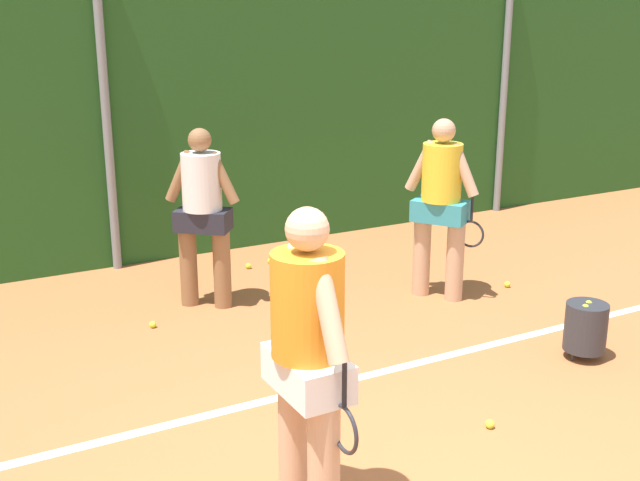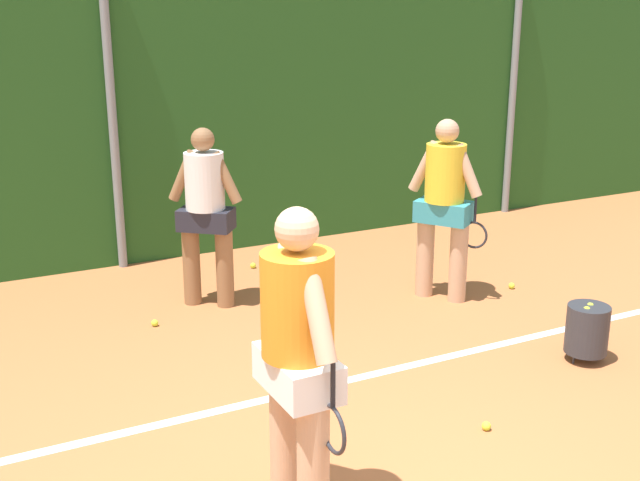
{
  "view_description": "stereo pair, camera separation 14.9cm",
  "coord_description": "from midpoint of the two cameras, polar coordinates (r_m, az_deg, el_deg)",
  "views": [
    {
      "loc": [
        -2.1,
        -3.11,
        2.95
      ],
      "look_at": [
        0.99,
        2.63,
        1.01
      ],
      "focal_mm": 44.78,
      "sensor_mm": 36.0,
      "label": 1
    },
    {
      "loc": [
        -1.97,
        -3.18,
        2.95
      ],
      "look_at": [
        0.99,
        2.63,
        1.01
      ],
      "focal_mm": 44.78,
      "sensor_mm": 36.0,
      "label": 2
    }
  ],
  "objects": [
    {
      "name": "ground_plane",
      "position": [
        6.06,
        -3.94,
        -12.61
      ],
      "size": [
        30.16,
        30.16,
        0.0
      ],
      "primitive_type": "plane",
      "color": "#B76638"
    },
    {
      "name": "hedge_fence_backdrop",
      "position": [
        9.38,
        -14.41,
        8.61
      ],
      "size": [
        19.6,
        0.25,
        3.47
      ],
      "primitive_type": "cube",
      "color": "#23511E",
      "rests_on": "ground_plane"
    },
    {
      "name": "fence_post_center",
      "position": [
        9.2,
        -14.21,
        9.11
      ],
      "size": [
        0.1,
        0.1,
        3.67
      ],
      "primitive_type": "cylinder",
      "color": "gray",
      "rests_on": "ground_plane"
    },
    {
      "name": "fence_post_right",
      "position": [
        11.82,
        14.0,
        10.68
      ],
      "size": [
        0.1,
        0.1,
        3.67
      ],
      "primitive_type": "cylinder",
      "color": "gray",
      "rests_on": "ground_plane"
    },
    {
      "name": "court_baseline_paint",
      "position": [
        6.25,
        -4.82,
        -11.62
      ],
      "size": [
        14.33,
        0.1,
        0.01
      ],
      "primitive_type": "cube",
      "color": "white",
      "rests_on": "ground_plane"
    },
    {
      "name": "player_foreground_near",
      "position": [
        4.51,
        -0.61,
        -8.03
      ],
      "size": [
        0.41,
        0.87,
        1.92
      ],
      "rotation": [
        0.0,
        0.0,
        4.72
      ],
      "color": "tan",
      "rests_on": "ground_plane"
    },
    {
      "name": "player_midcourt",
      "position": [
        8.17,
        9.41,
        2.86
      ],
      "size": [
        0.59,
        0.7,
        1.87
      ],
      "rotation": [
        0.0,
        0.0,
        5.3
      ],
      "color": "tan",
      "rests_on": "ground_plane"
    },
    {
      "name": "player_backcourt_far",
      "position": [
        7.94,
        -7.65,
        2.34
      ],
      "size": [
        0.62,
        0.57,
        1.81
      ],
      "rotation": [
        0.0,
        0.0,
        2.46
      ],
      "color": "#8C603D",
      "rests_on": "ground_plane"
    },
    {
      "name": "ball_hopper",
      "position": [
        7.22,
        19.12,
        -6.0
      ],
      "size": [
        0.36,
        0.36,
        0.51
      ],
      "color": "#2D2D33",
      "rests_on": "ground_plane"
    },
    {
      "name": "tennis_ball_2",
      "position": [
        6.03,
        12.52,
        -12.82
      ],
      "size": [
        0.07,
        0.07,
        0.07
      ],
      "primitive_type": "sphere",
      "color": "#CCDB33",
      "rests_on": "ground_plane"
    },
    {
      "name": "tennis_ball_4",
      "position": [
        8.86,
        14.01,
        -3.16
      ],
      "size": [
        0.07,
        0.07,
        0.07
      ],
      "primitive_type": "sphere",
      "color": "#CCDB33",
      "rests_on": "ground_plane"
    },
    {
      "name": "tennis_ball_5",
      "position": [
        9.45,
        -2.78,
        -1.44
      ],
      "size": [
        0.07,
        0.07,
        0.07
      ],
      "primitive_type": "sphere",
      "color": "#CCDB33",
      "rests_on": "ground_plane"
    },
    {
      "name": "tennis_ball_7",
      "position": [
        9.29,
        -4.35,
        -1.79
      ],
      "size": [
        0.07,
        0.07,
        0.07
      ],
      "primitive_type": "sphere",
      "color": "#CCDB33",
      "rests_on": "ground_plane"
    },
    {
      "name": "tennis_ball_9",
      "position": [
        7.78,
        -11.19,
        -5.81
      ],
      "size": [
        0.07,
        0.07,
        0.07
      ],
      "primitive_type": "sphere",
      "color": "#CCDB33",
      "rests_on": "ground_plane"
    }
  ]
}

